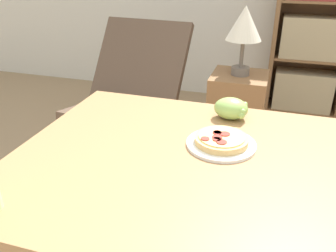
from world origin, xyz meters
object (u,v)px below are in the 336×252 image
at_px(pizza_on_plate, 220,141).
at_px(lounge_chair_near, 130,117).
at_px(grape_bunch, 230,109).
at_px(side_table, 235,120).
at_px(table_lamp, 244,26).
at_px(bookshelf, 312,35).

relative_size(pizza_on_plate, lounge_chair_near, 0.24).
height_order(pizza_on_plate, grape_bunch, grape_bunch).
bearing_deg(side_table, pizza_on_plate, -86.54).
bearing_deg(side_table, table_lamp, -82.87).
height_order(grape_bunch, bookshelf, bookshelf).
distance_m(grape_bunch, side_table, 1.08).
bearing_deg(grape_bunch, bookshelf, 79.09).
height_order(side_table, table_lamp, table_lamp).
distance_m(bookshelf, table_lamp, 1.18).
distance_m(lounge_chair_near, table_lamp, 0.94).
height_order(bookshelf, table_lamp, bookshelf).
bearing_deg(table_lamp, side_table, 97.13).
bearing_deg(bookshelf, pizza_on_plate, -99.91).
bearing_deg(lounge_chair_near, pizza_on_plate, -49.45).
bearing_deg(side_table, lounge_chair_near, -170.44).
height_order(pizza_on_plate, lounge_chair_near, lounge_chair_near).
distance_m(pizza_on_plate, lounge_chair_near, 1.39).
xyz_separation_m(pizza_on_plate, lounge_chair_near, (-0.76, 1.05, -0.48)).
xyz_separation_m(lounge_chair_near, table_lamp, (0.69, 0.12, 0.62)).
distance_m(lounge_chair_near, side_table, 0.70).
distance_m(lounge_chair_near, bookshelf, 1.69).
bearing_deg(bookshelf, table_lamp, -113.43).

